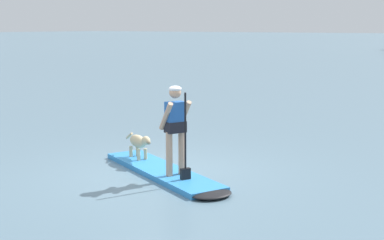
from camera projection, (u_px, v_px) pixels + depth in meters
ground_plane at (162, 174)px, 10.59m from camera, size 400.00×400.00×0.00m
paddleboard at (168, 174)px, 10.39m from camera, size 3.68×2.13×0.10m
person_paddler at (176, 124)px, 9.96m from camera, size 0.68×0.60×1.63m
dog at (139, 142)px, 11.32m from camera, size 1.01×0.49×0.52m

